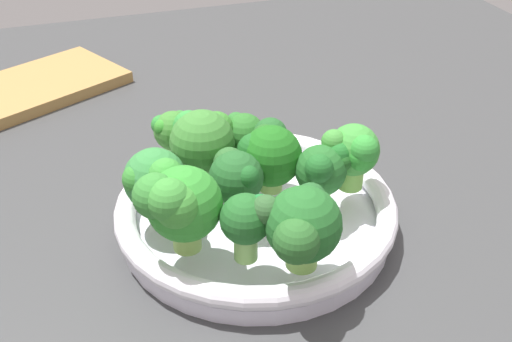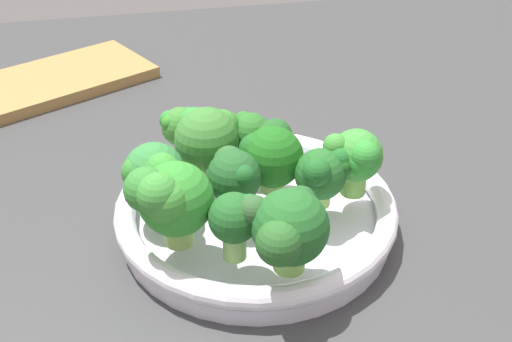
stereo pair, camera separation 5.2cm
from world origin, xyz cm
name	(u,v)px [view 2 (the right image)]	position (x,y,z in cm)	size (l,w,h in cm)	color
ground_plane	(265,212)	(0.00, 0.00, -1.25)	(130.00, 130.00, 2.50)	#3B3C3E
bowl	(256,212)	(-1.81, -3.80, 1.94)	(27.85, 27.85, 3.80)	white
broccoli_floret_0	(274,153)	(0.25, -2.49, 7.77)	(6.68, 7.28, 6.87)	#91BE58
broccoli_floret_1	(234,175)	(-4.17, -4.90, 7.38)	(5.14, 5.96, 6.09)	#8EBF59
broccoli_floret_2	(180,127)	(-8.08, 4.75, 7.65)	(4.21, 4.11, 6.05)	#92CC72
broccoli_floret_3	(207,136)	(-5.65, 1.58, 8.06)	(6.95, 6.56, 7.42)	#89B45D
broccoli_floret_4	(154,174)	(-11.38, -3.59, 7.67)	(5.96, 6.59, 6.79)	#A0D362
broccoli_floret_5	(356,158)	(7.56, -5.50, 8.11)	(5.89, 5.77, 6.87)	#7FC351
broccoli_floret_6	(323,173)	(4.01, -6.34, 7.36)	(5.58, 5.16, 5.95)	#A2D164
broccoli_floret_7	(169,199)	(-10.47, -9.55, 8.91)	(7.52, 6.85, 8.32)	#93BF5A
broccoli_floret_8	(238,219)	(-5.19, -12.17, 7.92)	(4.97, 4.34, 6.60)	#82B95D
broccoli_floret_9	(249,135)	(-1.13, 2.69, 7.08)	(4.61, 4.61, 5.64)	#92D566
broccoli_floret_10	(289,229)	(-1.46, -14.62, 8.09)	(6.56, 7.29, 7.50)	#8CC258
cutting_board	(52,81)	(-23.86, 34.93, 0.80)	(27.86, 14.29, 1.60)	#A57B42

